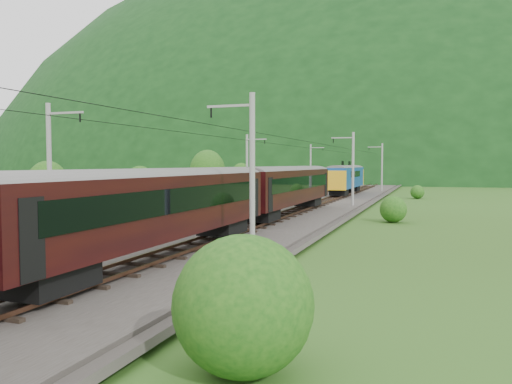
% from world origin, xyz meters
% --- Properties ---
extents(ground, '(600.00, 600.00, 0.00)m').
position_xyz_m(ground, '(0.00, 0.00, 0.00)').
color(ground, '#2D4816').
rests_on(ground, ground).
extents(railbed, '(14.00, 220.00, 0.30)m').
position_xyz_m(railbed, '(0.00, 10.00, 0.15)').
color(railbed, '#38332D').
rests_on(railbed, ground).
extents(track_left, '(2.40, 220.00, 0.27)m').
position_xyz_m(track_left, '(-2.40, 10.00, 0.37)').
color(track_left, brown).
rests_on(track_left, railbed).
extents(track_right, '(2.40, 220.00, 0.27)m').
position_xyz_m(track_right, '(2.40, 10.00, 0.37)').
color(track_right, brown).
rests_on(track_right, railbed).
extents(catenary_left, '(2.54, 192.28, 8.00)m').
position_xyz_m(catenary_left, '(-6.12, 32.00, 4.50)').
color(catenary_left, gray).
rests_on(catenary_left, railbed).
extents(catenary_right, '(2.54, 192.28, 8.00)m').
position_xyz_m(catenary_right, '(6.12, 32.00, 4.50)').
color(catenary_right, gray).
rests_on(catenary_right, railbed).
extents(overhead_wires, '(4.83, 198.00, 0.03)m').
position_xyz_m(overhead_wires, '(0.00, 10.00, 7.10)').
color(overhead_wires, black).
rests_on(overhead_wires, ground).
extents(mountain_main, '(504.00, 360.00, 244.00)m').
position_xyz_m(mountain_main, '(0.00, 260.00, 0.00)').
color(mountain_main, '#113312').
rests_on(mountain_main, ground).
extents(mountain_ridge, '(336.00, 280.00, 132.00)m').
position_xyz_m(mountain_ridge, '(-120.00, 300.00, 0.00)').
color(mountain_ridge, '#113312').
rests_on(mountain_ridge, ground).
extents(hazard_post_near, '(0.17, 0.17, 1.58)m').
position_xyz_m(hazard_post_near, '(-0.60, 43.85, 1.09)').
color(hazard_post_near, red).
rests_on(hazard_post_near, railbed).
extents(hazard_post_far, '(0.16, 0.16, 1.52)m').
position_xyz_m(hazard_post_far, '(0.72, 64.77, 1.06)').
color(hazard_post_far, red).
rests_on(hazard_post_far, railbed).
extents(signal, '(0.27, 0.27, 2.43)m').
position_xyz_m(signal, '(-4.43, 48.50, 1.73)').
color(signal, black).
rests_on(signal, railbed).
extents(vegetation_left, '(12.93, 148.57, 6.69)m').
position_xyz_m(vegetation_left, '(-14.24, 24.25, 2.37)').
color(vegetation_left, '#194A13').
rests_on(vegetation_left, ground).
extents(vegetation_right, '(4.43, 89.23, 3.04)m').
position_xyz_m(vegetation_right, '(11.14, -14.73, 1.38)').
color(vegetation_right, '#194A13').
rests_on(vegetation_right, ground).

